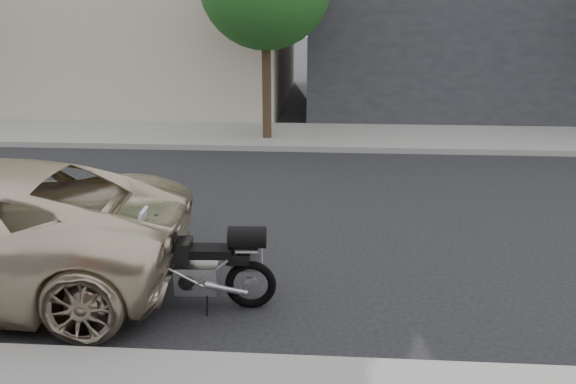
{
  "coord_description": "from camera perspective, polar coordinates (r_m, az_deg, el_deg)",
  "views": [
    {
      "loc": [
        0.42,
        8.94,
        3.57
      ],
      "look_at": [
        0.96,
        0.95,
        0.9
      ],
      "focal_mm": 35.0,
      "sensor_mm": 36.0,
      "label": 1
    }
  ],
  "objects": [
    {
      "name": "far_sidewalk",
      "position": [
        15.84,
        5.32,
        5.6
      ],
      "size": [
        44.0,
        3.0,
        0.15
      ],
      "primitive_type": "cube",
      "color": "gray",
      "rests_on": "ground"
    },
    {
      "name": "motorcycle",
      "position": [
        6.97,
        -8.56,
        -7.37
      ],
      "size": [
        2.04,
        0.73,
        1.29
      ],
      "rotation": [
        0.0,
        0.0,
        0.05
      ],
      "color": "black",
      "rests_on": "ground"
    },
    {
      "name": "far_building_dark",
      "position": [
        23.63,
        23.22,
        16.85
      ],
      "size": [
        16.0,
        11.0,
        7.0
      ],
      "color": "#26262B",
      "rests_on": "ground"
    },
    {
      "name": "ground",
      "position": [
        9.64,
        6.1,
        -3.42
      ],
      "size": [
        120.0,
        120.0,
        0.0
      ],
      "primitive_type": "plane",
      "color": "black",
      "rests_on": "ground"
    }
  ]
}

